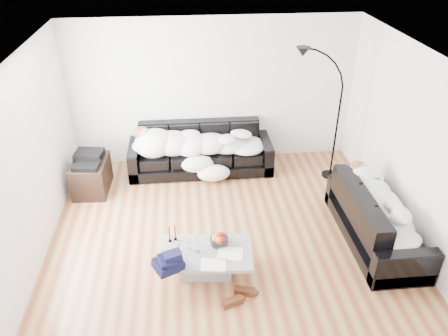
{
  "coord_description": "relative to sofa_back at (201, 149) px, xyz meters",
  "views": [
    {
      "loc": [
        -0.52,
        -4.99,
        4.05
      ],
      "look_at": [
        0.0,
        0.3,
        0.9
      ],
      "focal_mm": 35.0,
      "sensor_mm": 36.0,
      "label": 1
    }
  ],
  "objects": [
    {
      "name": "sofa_back",
      "position": [
        0.0,
        0.0,
        0.0
      ],
      "size": [
        2.5,
        0.87,
        0.82
      ],
      "primitive_type": "cube",
      "color": "black",
      "rests_on": "ground"
    },
    {
      "name": "wall_left",
      "position": [
        -2.23,
        -1.81,
        0.89
      ],
      "size": [
        0.02,
        4.5,
        2.6
      ],
      "primitive_type": "cube",
      "color": "silver",
      "rests_on": "ground"
    },
    {
      "name": "navy_jacket",
      "position": [
        -0.51,
        -2.81,
        0.1
      ],
      "size": [
        0.39,
        0.34,
        0.17
      ],
      "primitive_type": null,
      "rotation": [
        0.0,
        0.0,
        0.16
      ],
      "color": "black",
      "rests_on": "coffee_table"
    },
    {
      "name": "candle_left",
      "position": [
        -0.52,
        -2.36,
        0.05
      ],
      "size": [
        0.05,
        0.05,
        0.23
      ],
      "primitive_type": "cylinder",
      "rotation": [
        0.0,
        0.0,
        0.3
      ],
      "color": "maroon",
      "rests_on": "coffee_table"
    },
    {
      "name": "candle_right",
      "position": [
        -0.45,
        -2.33,
        0.05
      ],
      "size": [
        0.05,
        0.05,
        0.23
      ],
      "primitive_type": "cylinder",
      "rotation": [
        0.0,
        0.0,
        -0.22
      ],
      "color": "maroon",
      "rests_on": "coffee_table"
    },
    {
      "name": "wall_back",
      "position": [
        0.27,
        0.44,
        0.89
      ],
      "size": [
        5.0,
        0.02,
        2.6
      ],
      "primitive_type": "cube",
      "color": "silver",
      "rests_on": "ground"
    },
    {
      "name": "sofa_right",
      "position": [
        2.34,
        -2.18,
        -0.01
      ],
      "size": [
        0.83,
        1.95,
        0.79
      ],
      "primitive_type": "cube",
      "rotation": [
        0.0,
        0.0,
        1.57
      ],
      "color": "black",
      "rests_on": "ground"
    },
    {
      "name": "wall_right",
      "position": [
        2.77,
        -1.81,
        0.89
      ],
      "size": [
        0.02,
        4.5,
        2.6
      ],
      "primitive_type": "cube",
      "color": "silver",
      "rests_on": "ground"
    },
    {
      "name": "floor_lamp",
      "position": [
        2.26,
        -0.43,
        0.6
      ],
      "size": [
        0.77,
        0.38,
        2.02
      ],
      "primitive_type": null,
      "rotation": [
        0.0,
        0.0,
        0.13
      ],
      "color": "black",
      "rests_on": "ground"
    },
    {
      "name": "newspaper_b",
      "position": [
        0.0,
        -2.86,
        -0.06
      ],
      "size": [
        0.33,
        0.25,
        0.01
      ],
      "primitive_type": "cube",
      "rotation": [
        0.0,
        0.0,
        -0.12
      ],
      "color": "silver",
      "rests_on": "coffee_table"
    },
    {
      "name": "ceiling",
      "position": [
        0.27,
        -1.81,
        2.19
      ],
      "size": [
        5.0,
        5.0,
        0.0
      ],
      "primitive_type": "plane",
      "color": "white",
      "rests_on": "ground"
    },
    {
      "name": "wine_glass_c",
      "position": [
        -0.17,
        -2.6,
        0.03
      ],
      "size": [
        0.08,
        0.08,
        0.18
      ],
      "primitive_type": "cylinder",
      "rotation": [
        0.0,
        0.0,
        0.07
      ],
      "color": "white",
      "rests_on": "coffee_table"
    },
    {
      "name": "wine_glass_b",
      "position": [
        -0.4,
        -2.58,
        0.02
      ],
      "size": [
        0.09,
        0.09,
        0.17
      ],
      "primitive_type": "cylinder",
      "rotation": [
        0.0,
        0.0,
        0.22
      ],
      "color": "white",
      "rests_on": "coffee_table"
    },
    {
      "name": "sleeper_back",
      "position": [
        0.0,
        -0.05,
        0.22
      ],
      "size": [
        2.11,
        0.73,
        0.42
      ],
      "primitive_type": null,
      "color": "white",
      "rests_on": "sofa_back"
    },
    {
      "name": "stereo",
      "position": [
        -1.84,
        -0.48,
        0.19
      ],
      "size": [
        0.48,
        0.39,
        0.13
      ],
      "primitive_type": "cube",
      "rotation": [
        0.0,
        0.0,
        -0.13
      ],
      "color": "black",
      "rests_on": "av_cabinet"
    },
    {
      "name": "wine_glass_a",
      "position": [
        -0.28,
        -2.53,
        0.02
      ],
      "size": [
        0.08,
        0.08,
        0.16
      ],
      "primitive_type": "cylinder",
      "rotation": [
        0.0,
        0.0,
        0.17
      ],
      "color": "white",
      "rests_on": "coffee_table"
    },
    {
      "name": "fruit_bowl",
      "position": [
        0.11,
        -2.47,
        0.01
      ],
      "size": [
        0.29,
        0.29,
        0.15
      ],
      "primitive_type": "cylinder",
      "rotation": [
        0.0,
        0.0,
        -0.27
      ],
      "color": "white",
      "rests_on": "coffee_table"
    },
    {
      "name": "av_cabinet",
      "position": [
        -1.84,
        -0.48,
        -0.14
      ],
      "size": [
        0.57,
        0.8,
        0.54
      ],
      "primitive_type": "cube",
      "rotation": [
        0.0,
        0.0,
        -0.04
      ],
      "color": "black",
      "rests_on": "ground"
    },
    {
      "name": "ground",
      "position": [
        0.27,
        -1.81,
        -0.41
      ],
      "size": [
        5.0,
        5.0,
        0.0
      ],
      "primitive_type": "plane",
      "color": "brown",
      "rests_on": "ground"
    },
    {
      "name": "sleeper_right",
      "position": [
        2.34,
        -2.18,
        0.22
      ],
      "size": [
        0.7,
        1.67,
        0.41
      ],
      "primitive_type": null,
      "rotation": [
        0.0,
        0.0,
        1.57
      ],
      "color": "white",
      "rests_on": "sofa_right"
    },
    {
      "name": "shoes",
      "position": [
        0.28,
        -3.11,
        -0.36
      ],
      "size": [
        0.46,
        0.36,
        0.1
      ],
      "primitive_type": null,
      "rotation": [
        0.0,
        0.0,
        0.12
      ],
      "color": "#472311",
      "rests_on": "ground"
    },
    {
      "name": "teal_cushion",
      "position": [
        2.28,
        -1.58,
        0.31
      ],
      "size": [
        0.42,
        0.38,
        0.2
      ],
      "primitive_type": "ellipsoid",
      "rotation": [
        0.0,
        0.0,
        0.24
      ],
      "color": "#0C5A55",
      "rests_on": "sofa_right"
    },
    {
      "name": "newspaper_a",
      "position": [
        0.23,
        -2.68,
        -0.06
      ],
      "size": [
        0.36,
        0.3,
        0.01
      ],
      "primitive_type": "cube",
      "rotation": [
        0.0,
        0.0,
        -0.21
      ],
      "color": "silver",
      "rests_on": "coffee_table"
    },
    {
      "name": "coffee_table",
      "position": [
        -0.07,
        -2.61,
        -0.24
      ],
      "size": [
        1.23,
        0.78,
        0.34
      ],
      "primitive_type": "cube",
      "rotation": [
        0.0,
        0.0,
        -0.09
      ],
      "color": "#939699",
      "rests_on": "ground"
    }
  ]
}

